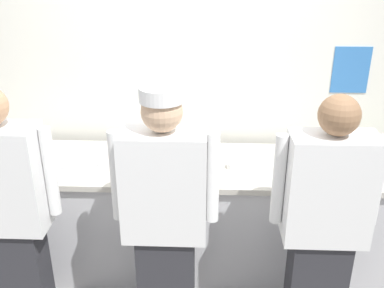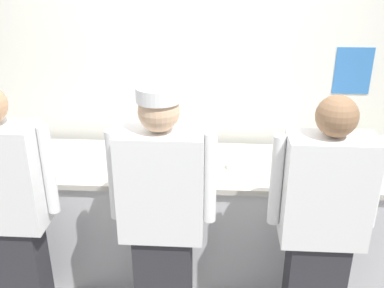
{
  "view_description": "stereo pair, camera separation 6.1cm",
  "coord_description": "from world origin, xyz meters",
  "px_view_note": "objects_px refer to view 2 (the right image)",
  "views": [
    {
      "loc": [
        0.17,
        -2.48,
        2.33
      ],
      "look_at": [
        0.05,
        0.41,
        1.05
      ],
      "focal_mm": 41.39,
      "sensor_mm": 36.0,
      "label": 1
    },
    {
      "loc": [
        0.24,
        -2.48,
        2.33
      ],
      "look_at": [
        0.05,
        0.41,
        1.05
      ],
      "focal_mm": 41.39,
      "sensor_mm": 36.0,
      "label": 2
    }
  ],
  "objects_px": {
    "chef_near_left": "(8,213)",
    "ramekin_green_sauce": "(233,166)",
    "chef_far_right": "(321,228)",
    "sheet_tray": "(70,156)",
    "mixing_bowl_steel": "(344,158)",
    "ramekin_yellow_sauce": "(174,148)",
    "chef_center": "(162,219)",
    "ramekin_orange_sauce": "(297,173)",
    "plate_stack_front": "(216,153)",
    "squeeze_bottle_primary": "(364,142)",
    "chefs_knife": "(24,153)",
    "deli_cup": "(208,163)",
    "plate_stack_rear": "(140,158)"
  },
  "relations": [
    {
      "from": "chef_center",
      "to": "plate_stack_rear",
      "type": "height_order",
      "value": "chef_center"
    },
    {
      "from": "sheet_tray",
      "to": "ramekin_orange_sauce",
      "type": "relative_size",
      "value": 4.79
    },
    {
      "from": "plate_stack_front",
      "to": "squeeze_bottle_primary",
      "type": "height_order",
      "value": "squeeze_bottle_primary"
    },
    {
      "from": "chef_near_left",
      "to": "mixing_bowl_steel",
      "type": "xyz_separation_m",
      "value": [
        2.14,
        0.75,
        0.08
      ]
    },
    {
      "from": "chef_far_right",
      "to": "plate_stack_rear",
      "type": "xyz_separation_m",
      "value": [
        -1.16,
        0.73,
        0.05
      ]
    },
    {
      "from": "plate_stack_rear",
      "to": "squeeze_bottle_primary",
      "type": "bearing_deg",
      "value": 7.88
    },
    {
      "from": "mixing_bowl_steel",
      "to": "ramekin_yellow_sauce",
      "type": "distance_m",
      "value": 1.25
    },
    {
      "from": "mixing_bowl_steel",
      "to": "ramekin_green_sauce",
      "type": "distance_m",
      "value": 0.8
    },
    {
      "from": "ramekin_green_sauce",
      "to": "deli_cup",
      "type": "height_order",
      "value": "deli_cup"
    },
    {
      "from": "chefs_knife",
      "to": "squeeze_bottle_primary",
      "type": "bearing_deg",
      "value": 3.19
    },
    {
      "from": "squeeze_bottle_primary",
      "to": "chefs_knife",
      "type": "relative_size",
      "value": 0.76
    },
    {
      "from": "sheet_tray",
      "to": "squeeze_bottle_primary",
      "type": "distance_m",
      "value": 2.2
    },
    {
      "from": "mixing_bowl_steel",
      "to": "ramekin_yellow_sauce",
      "type": "xyz_separation_m",
      "value": [
        -1.24,
        0.17,
        -0.03
      ]
    },
    {
      "from": "sheet_tray",
      "to": "ramekin_green_sauce",
      "type": "height_order",
      "value": "ramekin_green_sauce"
    },
    {
      "from": "ramekin_orange_sauce",
      "to": "ramekin_green_sauce",
      "type": "bearing_deg",
      "value": 169.59
    },
    {
      "from": "chef_center",
      "to": "chef_far_right",
      "type": "xyz_separation_m",
      "value": [
        0.91,
        0.01,
        -0.03
      ]
    },
    {
      "from": "plate_stack_front",
      "to": "mixing_bowl_steel",
      "type": "relative_size",
      "value": 0.6
    },
    {
      "from": "chef_center",
      "to": "plate_stack_rear",
      "type": "relative_size",
      "value": 7.15
    },
    {
      "from": "chef_near_left",
      "to": "ramekin_green_sauce",
      "type": "height_order",
      "value": "chef_near_left"
    },
    {
      "from": "chef_far_right",
      "to": "plate_stack_front",
      "type": "xyz_separation_m",
      "value": [
        -0.61,
        0.87,
        0.05
      ]
    },
    {
      "from": "chef_far_right",
      "to": "sheet_tray",
      "type": "xyz_separation_m",
      "value": [
        -1.69,
        0.76,
        0.04
      ]
    },
    {
      "from": "chef_far_right",
      "to": "squeeze_bottle_primary",
      "type": "height_order",
      "value": "chef_far_right"
    },
    {
      "from": "chef_far_right",
      "to": "ramekin_green_sauce",
      "type": "relative_size",
      "value": 18.65
    },
    {
      "from": "squeeze_bottle_primary",
      "to": "chef_center",
      "type": "bearing_deg",
      "value": -145.19
    },
    {
      "from": "chef_near_left",
      "to": "chef_far_right",
      "type": "xyz_separation_m",
      "value": [
        1.84,
        -0.02,
        -0.01
      ]
    },
    {
      "from": "plate_stack_front",
      "to": "ramekin_green_sauce",
      "type": "height_order",
      "value": "plate_stack_front"
    },
    {
      "from": "chef_near_left",
      "to": "ramekin_green_sauce",
      "type": "relative_size",
      "value": 18.8
    },
    {
      "from": "chef_near_left",
      "to": "squeeze_bottle_primary",
      "type": "distance_m",
      "value": 2.51
    },
    {
      "from": "mixing_bowl_steel",
      "to": "chefs_knife",
      "type": "relative_size",
      "value": 1.24
    },
    {
      "from": "plate_stack_front",
      "to": "squeeze_bottle_primary",
      "type": "xyz_separation_m",
      "value": [
        1.11,
        0.09,
        0.08
      ]
    },
    {
      "from": "squeeze_bottle_primary",
      "to": "ramekin_green_sauce",
      "type": "height_order",
      "value": "squeeze_bottle_primary"
    },
    {
      "from": "chef_near_left",
      "to": "squeeze_bottle_primary",
      "type": "xyz_separation_m",
      "value": [
        2.33,
        0.94,
        0.12
      ]
    },
    {
      "from": "chef_center",
      "to": "squeeze_bottle_primary",
      "type": "bearing_deg",
      "value": 34.81
    },
    {
      "from": "plate_stack_rear",
      "to": "chefs_knife",
      "type": "relative_size",
      "value": 0.86
    },
    {
      "from": "mixing_bowl_steel",
      "to": "ramekin_yellow_sauce",
      "type": "bearing_deg",
      "value": 172.37
    },
    {
      "from": "chef_far_right",
      "to": "plate_stack_rear",
      "type": "relative_size",
      "value": 7.01
    },
    {
      "from": "plate_stack_front",
      "to": "ramekin_orange_sauce",
      "type": "xyz_separation_m",
      "value": [
        0.56,
        -0.29,
        -0.0
      ]
    },
    {
      "from": "chef_center",
      "to": "ramekin_green_sauce",
      "type": "distance_m",
      "value": 0.79
    },
    {
      "from": "chef_center",
      "to": "chef_far_right",
      "type": "height_order",
      "value": "chef_center"
    },
    {
      "from": "plate_stack_front",
      "to": "ramekin_yellow_sauce",
      "type": "bearing_deg",
      "value": 168.29
    },
    {
      "from": "chef_near_left",
      "to": "plate_stack_rear",
      "type": "bearing_deg",
      "value": 46.55
    },
    {
      "from": "chef_center",
      "to": "mixing_bowl_steel",
      "type": "xyz_separation_m",
      "value": [
        1.21,
        0.78,
        0.06
      ]
    },
    {
      "from": "chef_near_left",
      "to": "chefs_knife",
      "type": "relative_size",
      "value": 6.09
    },
    {
      "from": "squeeze_bottle_primary",
      "to": "chefs_knife",
      "type": "distance_m",
      "value": 2.57
    },
    {
      "from": "sheet_tray",
      "to": "squeeze_bottle_primary",
      "type": "relative_size",
      "value": 2.08
    },
    {
      "from": "ramekin_orange_sauce",
      "to": "ramekin_yellow_sauce",
      "type": "relative_size",
      "value": 1.05
    },
    {
      "from": "chef_near_left",
      "to": "ramekin_orange_sauce",
      "type": "xyz_separation_m",
      "value": [
        1.78,
        0.56,
        0.04
      ]
    },
    {
      "from": "plate_stack_front",
      "to": "chefs_knife",
      "type": "height_order",
      "value": "plate_stack_front"
    },
    {
      "from": "chef_center",
      "to": "ramekin_green_sauce",
      "type": "xyz_separation_m",
      "value": [
        0.42,
        0.67,
        0.02
      ]
    },
    {
      "from": "sheet_tray",
      "to": "chef_center",
      "type": "bearing_deg",
      "value": -44.56
    }
  ]
}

